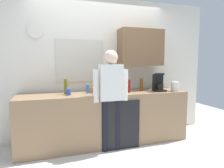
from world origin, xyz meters
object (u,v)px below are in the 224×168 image
at_px(bottle_olive_oil, 66,87).
at_px(person_at_sink, 111,92).
at_px(bottle_amber_beer, 141,85).
at_px(mixing_bowl, 94,89).
at_px(cup_blue_mug, 68,92).
at_px(bottle_red_vinegar, 129,86).
at_px(cup_terracotta_mug, 102,90).
at_px(storage_canister, 175,86).
at_px(potted_plant, 114,87).
at_px(coffee_maker, 159,83).
at_px(dish_soap, 88,89).
at_px(bottle_green_wine, 159,81).

height_order(bottle_olive_oil, person_at_sink, person_at_sink).
height_order(bottle_amber_beer, mixing_bowl, bottle_amber_beer).
bearing_deg(bottle_olive_oil, cup_blue_mug, -77.97).
xyz_separation_m(bottle_red_vinegar, cup_terracotta_mug, (-0.46, 0.07, -0.06)).
bearing_deg(person_at_sink, storage_canister, 18.21).
bearing_deg(cup_terracotta_mug, bottle_olive_oil, 172.73).
distance_m(bottle_olive_oil, person_at_sink, 0.76).
relative_size(potted_plant, person_at_sink, 0.14).
xyz_separation_m(bottle_amber_beer, mixing_bowl, (-0.85, 0.19, -0.07)).
distance_m(coffee_maker, cup_blue_mug, 1.62).
bearing_deg(bottle_red_vinegar, dish_soap, 169.58).
distance_m(coffee_maker, potted_plant, 0.90).
bearing_deg(potted_plant, bottle_olive_oil, 158.51).
relative_size(bottle_olive_oil, bottle_green_wine, 0.83).
height_order(cup_terracotta_mug, potted_plant, potted_plant).
bearing_deg(bottle_green_wine, bottle_olive_oil, -175.70).
distance_m(bottle_amber_beer, dish_soap, 0.99).
relative_size(cup_terracotta_mug, dish_soap, 0.51).
bearing_deg(bottle_olive_oil, cup_terracotta_mug, -7.27).
distance_m(coffee_maker, storage_canister, 0.30).
relative_size(bottle_green_wine, dish_soap, 1.67).
height_order(cup_terracotta_mug, person_at_sink, person_at_sink).
relative_size(potted_plant, storage_canister, 1.35).
distance_m(dish_soap, person_at_sink, 0.46).
height_order(bottle_amber_beer, cup_blue_mug, bottle_amber_beer).
bearing_deg(dish_soap, cup_terracotta_mug, -13.02).
relative_size(cup_blue_mug, dish_soap, 0.56).
xyz_separation_m(coffee_maker, person_at_sink, (-0.98, -0.21, -0.09)).
relative_size(coffee_maker, dish_soap, 1.83).
distance_m(bottle_red_vinegar, bottle_amber_beer, 0.32).
xyz_separation_m(bottle_green_wine, potted_plant, (-1.08, -0.43, -0.02)).
distance_m(cup_terracotta_mug, cup_blue_mug, 0.57).
bearing_deg(storage_canister, bottle_amber_beer, 158.62).
height_order(bottle_red_vinegar, bottle_amber_beer, bottle_amber_beer).
xyz_separation_m(coffee_maker, dish_soap, (-1.28, 0.14, -0.07)).
xyz_separation_m(cup_terracotta_mug, mixing_bowl, (-0.09, 0.23, -0.01)).
bearing_deg(cup_blue_mug, dish_soap, 17.48).
xyz_separation_m(bottle_green_wine, cup_blue_mug, (-1.79, -0.27, -0.10)).
bearing_deg(coffee_maker, cup_terracotta_mug, 175.04).
height_order(bottle_green_wine, mixing_bowl, bottle_green_wine).
xyz_separation_m(bottle_amber_beer, storage_canister, (0.57, -0.22, -0.03)).
distance_m(bottle_amber_beer, person_at_sink, 0.78).
bearing_deg(mixing_bowl, bottle_red_vinegar, -28.81).
bearing_deg(potted_plant, bottle_red_vinegar, 24.84).
relative_size(bottle_red_vinegar, dish_soap, 1.22).
bearing_deg(cup_blue_mug, storage_canister, -4.00).
bearing_deg(mixing_bowl, dish_soap, -128.22).
bearing_deg(storage_canister, bottle_olive_oil, 172.27).
distance_m(bottle_green_wine, cup_blue_mug, 1.82).
relative_size(bottle_olive_oil, storage_canister, 1.47).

